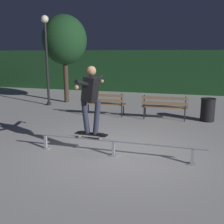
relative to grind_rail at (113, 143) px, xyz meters
The scene contains 10 objects.
ground_plane 0.42m from the grind_rail, 90.00° to the left, with size 90.00×90.00×0.00m, color #ADAAA8.
hedge_backdrop 10.86m from the grind_rail, 90.00° to the left, with size 24.00×1.20×2.49m, color #193D1E.
grind_rail is the anchor object (origin of this frame).
skateboard 0.56m from the grind_rail, behind, with size 0.79×0.26×0.09m.
skateboarder 1.22m from the grind_rail, behind, with size 0.63×1.41×1.56m.
park_bench_leftmost 4.08m from the grind_rail, 111.11° to the left, with size 1.61×0.47×0.88m.
park_bench_left_center 3.89m from the grind_rail, 78.53° to the left, with size 1.61×0.47×0.88m.
tree_far_left 7.81m from the grind_rail, 123.95° to the left, with size 2.05×2.05×4.05m.
lamp_post_left 7.21m from the grind_rail, 131.35° to the left, with size 0.32×0.32×3.90m.
trash_can 4.64m from the grind_rail, 61.30° to the left, with size 0.52×0.52×0.80m.
Camera 1 is at (1.64, -5.94, 2.32)m, focal length 43.46 mm.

